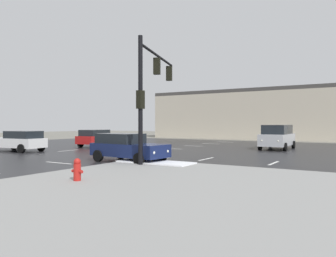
{
  "coord_description": "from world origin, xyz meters",
  "views": [
    {
      "loc": [
        14.47,
        -18.18,
        2.16
      ],
      "look_at": [
        -1.7,
        8.12,
        1.7
      ],
      "focal_mm": 35.4,
      "sensor_mm": 36.0,
      "label": 1
    }
  ],
  "objects_px": {
    "sedan_white": "(19,141)",
    "sedan_navy": "(127,147)",
    "traffic_signal_mast": "(151,82)",
    "sedan_red": "(98,138)",
    "suv_silver": "(277,136)",
    "fire_hydrant": "(77,169)"
  },
  "relations": [
    {
      "from": "sedan_white",
      "to": "sedan_red",
      "type": "relative_size",
      "value": 1.0
    },
    {
      "from": "suv_silver",
      "to": "fire_hydrant",
      "type": "bearing_deg",
      "value": -6.32
    },
    {
      "from": "fire_hydrant",
      "to": "traffic_signal_mast",
      "type": "bearing_deg",
      "value": 101.57
    },
    {
      "from": "traffic_signal_mast",
      "to": "sedan_navy",
      "type": "distance_m",
      "value": 3.84
    },
    {
      "from": "fire_hydrant",
      "to": "sedan_white",
      "type": "bearing_deg",
      "value": 152.62
    },
    {
      "from": "sedan_navy",
      "to": "sedan_white",
      "type": "distance_m",
      "value": 11.39
    },
    {
      "from": "traffic_signal_mast",
      "to": "sedan_white",
      "type": "distance_m",
      "value": 13.27
    },
    {
      "from": "sedan_white",
      "to": "sedan_navy",
      "type": "bearing_deg",
      "value": 169.93
    },
    {
      "from": "traffic_signal_mast",
      "to": "fire_hydrant",
      "type": "height_order",
      "value": "traffic_signal_mast"
    },
    {
      "from": "traffic_signal_mast",
      "to": "sedan_red",
      "type": "relative_size",
      "value": 1.37
    },
    {
      "from": "traffic_signal_mast",
      "to": "fire_hydrant",
      "type": "relative_size",
      "value": 7.99
    },
    {
      "from": "sedan_navy",
      "to": "sedan_red",
      "type": "height_order",
      "value": "same"
    },
    {
      "from": "sedan_navy",
      "to": "suv_silver",
      "type": "xyz_separation_m",
      "value": [
        4.96,
        13.74,
        0.24
      ]
    },
    {
      "from": "traffic_signal_mast",
      "to": "sedan_red",
      "type": "bearing_deg",
      "value": 38.35
    },
    {
      "from": "sedan_navy",
      "to": "suv_silver",
      "type": "relative_size",
      "value": 0.96
    },
    {
      "from": "fire_hydrant",
      "to": "sedan_red",
      "type": "bearing_deg",
      "value": 131.34
    },
    {
      "from": "sedan_white",
      "to": "traffic_signal_mast",
      "type": "bearing_deg",
      "value": 171.99
    },
    {
      "from": "traffic_signal_mast",
      "to": "sedan_navy",
      "type": "height_order",
      "value": "traffic_signal_mast"
    },
    {
      "from": "traffic_signal_mast",
      "to": "sedan_navy",
      "type": "relative_size",
      "value": 1.36
    },
    {
      "from": "fire_hydrant",
      "to": "sedan_navy",
      "type": "relative_size",
      "value": 0.17
    },
    {
      "from": "sedan_navy",
      "to": "sedan_red",
      "type": "xyz_separation_m",
      "value": [
        -9.89,
        8.14,
        0.0
      ]
    },
    {
      "from": "fire_hydrant",
      "to": "sedan_red",
      "type": "height_order",
      "value": "sedan_red"
    }
  ]
}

